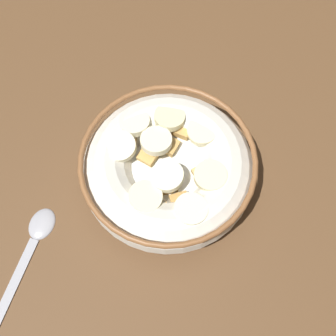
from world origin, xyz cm
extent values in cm
cube|color=brown|center=(0.00, 0.00, -1.00)|extent=(120.91, 120.91, 2.00)
cylinder|color=silver|center=(0.00, 0.00, 0.30)|extent=(10.19, 10.19, 0.60)
torus|color=silver|center=(0.00, 0.00, 2.74)|extent=(18.52, 18.52, 5.48)
torus|color=brown|center=(0.00, 0.00, 5.18)|extent=(18.57, 18.57, 0.60)
cylinder|color=white|center=(0.00, 0.00, 3.35)|extent=(15.23, 15.23, 0.40)
cube|color=#B78947|center=(5.50, 2.34, 4.10)|extent=(2.34, 2.40, 1.06)
cube|color=#B78947|center=(5.86, -1.75, 3.99)|extent=(2.15, 2.20, 0.98)
cube|color=#AD7F42|center=(-1.55, 5.35, 4.11)|extent=(2.03, 2.12, 1.09)
cube|color=#AD7F42|center=(2.84, 4.39, 4.14)|extent=(2.00, 1.93, 1.00)
cube|color=#AD7F42|center=(-4.20, -1.35, 4.03)|extent=(2.35, 2.33, 0.90)
cube|color=tan|center=(-3.84, 2.09, 3.99)|extent=(2.02, 2.00, 0.89)
cube|color=#B78947|center=(0.67, 6.64, 4.01)|extent=(2.60, 2.61, 0.92)
cube|color=tan|center=(0.93, 2.15, 4.02)|extent=(2.57, 2.55, 1.01)
cube|color=#AD7F42|center=(-3.23, 4.55, 4.06)|extent=(2.38, 2.37, 0.87)
cube|color=#B78947|center=(-2.30, -0.02, 3.94)|extent=(2.31, 2.32, 0.88)
cube|color=tan|center=(-0.93, -3.68, 3.88)|extent=(2.54, 2.56, 0.98)
cube|color=tan|center=(-3.24, -5.24, 3.90)|extent=(2.66, 2.66, 1.05)
cube|color=#AD7F42|center=(0.75, -6.11, 3.90)|extent=(2.13, 2.14, 0.85)
cube|color=tan|center=(2.17, -0.08, 4.10)|extent=(2.51, 2.54, 1.05)
cube|color=#B78947|center=(-5.65, 0.26, 4.08)|extent=(2.61, 2.61, 0.87)
cube|color=tan|center=(4.19, -1.46, 4.11)|extent=(2.39, 2.39, 0.83)
cylinder|color=beige|center=(-1.68, -4.34, 5.13)|extent=(4.77, 4.76, 0.93)
cylinder|color=#F9EFC6|center=(-5.28, -2.42, 5.05)|extent=(4.56, 4.53, 1.01)
cylinder|color=#F9EFC6|center=(2.14, 1.32, 5.13)|extent=(4.51, 4.45, 1.29)
cylinder|color=#F9EFC6|center=(-1.94, -0.17, 5.33)|extent=(4.52, 4.58, 1.29)
cylinder|color=beige|center=(3.69, -3.60, 4.83)|extent=(4.81, 4.82, 1.28)
cylinder|color=#F4EABC|center=(-4.16, 2.10, 5.12)|extent=(4.37, 4.42, 1.34)
cylinder|color=#F9EFC6|center=(4.34, 3.77, 5.07)|extent=(4.78, 4.73, 1.29)
cylinder|color=beige|center=(5.11, -0.16, 5.10)|extent=(4.39, 4.36, 1.17)
cylinder|color=#F9EFC6|center=(1.31, 5.04, 5.17)|extent=(4.72, 4.71, 1.36)
ellipsoid|color=#A5A5AD|center=(-5.81, 13.58, 0.40)|extent=(4.24, 3.64, 0.80)
cube|color=#A5A5AD|center=(-12.15, 15.36, 0.18)|extent=(9.46, 3.55, 0.36)
camera|label=1|loc=(-17.42, -0.57, 41.77)|focal=42.19mm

